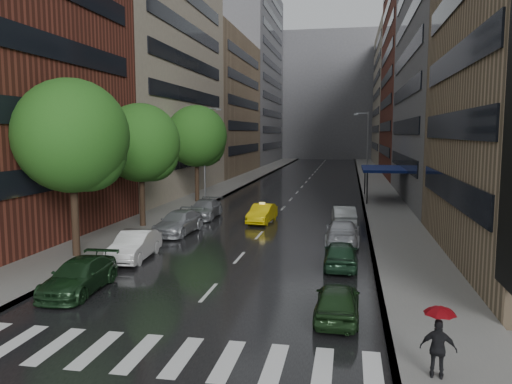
# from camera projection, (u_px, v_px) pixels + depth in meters

# --- Properties ---
(ground) EXTENTS (220.00, 220.00, 0.00)m
(ground) POSITION_uv_depth(u_px,v_px,m) (176.00, 329.00, 17.09)
(ground) COLOR gray
(ground) RESTS_ON ground
(road) EXTENTS (14.00, 140.00, 0.01)m
(road) POSITION_uv_depth(u_px,v_px,m) (305.00, 184.00, 65.89)
(road) COLOR black
(road) RESTS_ON ground
(sidewalk_left) EXTENTS (4.00, 140.00, 0.15)m
(sidewalk_left) POSITION_uv_depth(u_px,v_px,m) (238.00, 182.00, 67.53)
(sidewalk_left) COLOR gray
(sidewalk_left) RESTS_ON ground
(sidewalk_right) EXTENTS (4.00, 140.00, 0.15)m
(sidewalk_right) POSITION_uv_depth(u_px,v_px,m) (375.00, 184.00, 64.24)
(sidewalk_right) COLOR gray
(sidewalk_right) RESTS_ON ground
(crosswalk) EXTENTS (13.15, 2.80, 0.01)m
(crosswalk) POSITION_uv_depth(u_px,v_px,m) (160.00, 355.00, 15.10)
(crosswalk) COLOR silver
(crosswalk) RESTS_ON ground
(buildings_left) EXTENTS (8.00, 108.00, 38.00)m
(buildings_left) POSITION_uv_depth(u_px,v_px,m) (212.00, 71.00, 75.31)
(buildings_left) COLOR maroon
(buildings_left) RESTS_ON ground
(buildings_right) EXTENTS (8.05, 109.10, 36.00)m
(buildings_right) POSITION_uv_depth(u_px,v_px,m) (420.00, 71.00, 67.91)
(buildings_right) COLOR #937A5B
(buildings_right) RESTS_ON ground
(building_far) EXTENTS (40.00, 14.00, 32.00)m
(building_far) POSITION_uv_depth(u_px,v_px,m) (328.00, 97.00, 130.36)
(building_far) COLOR slate
(building_far) RESTS_ON ground
(tree_near) EXTENTS (5.98, 5.98, 9.53)m
(tree_near) POSITION_uv_depth(u_px,v_px,m) (72.00, 136.00, 26.05)
(tree_near) COLOR #382619
(tree_near) RESTS_ON ground
(tree_mid) EXTENTS (5.48, 5.48, 8.74)m
(tree_mid) POSITION_uv_depth(u_px,v_px,m) (141.00, 143.00, 34.69)
(tree_mid) COLOR #382619
(tree_mid) RESTS_ON ground
(tree_far) EXTENTS (5.83, 5.83, 9.29)m
(tree_far) POSITION_uv_depth(u_px,v_px,m) (196.00, 136.00, 47.25)
(tree_far) COLOR #382619
(tree_far) RESTS_ON ground
(taxi) EXTENTS (1.80, 4.31, 1.38)m
(taxi) POSITION_uv_depth(u_px,v_px,m) (262.00, 213.00, 37.28)
(taxi) COLOR yellow
(taxi) RESTS_ON ground
(parked_cars_left) EXTENTS (2.47, 23.60, 1.50)m
(parked_cars_left) POSITION_uv_depth(u_px,v_px,m) (164.00, 230.00, 30.70)
(parked_cars_left) COLOR #163119
(parked_cars_left) RESTS_ON ground
(parked_cars_right) EXTENTS (2.01, 22.83, 1.45)m
(parked_cars_right) POSITION_uv_depth(u_px,v_px,m) (342.00, 240.00, 27.96)
(parked_cars_right) COLOR #183216
(parked_cars_right) RESTS_ON ground
(ped_red_umbrella) EXTENTS (1.00, 0.82, 2.01)m
(ped_red_umbrella) POSITION_uv_depth(u_px,v_px,m) (439.00, 335.00, 13.28)
(ped_red_umbrella) COLOR black
(ped_red_umbrella) RESTS_ON sidewalk_right
(street_lamp_left) EXTENTS (1.74, 0.22, 9.00)m
(street_lamp_left) POSITION_uv_depth(u_px,v_px,m) (205.00, 152.00, 47.20)
(street_lamp_left) COLOR gray
(street_lamp_left) RESTS_ON sidewalk_left
(street_lamp_right) EXTENTS (1.74, 0.22, 9.00)m
(street_lamp_right) POSITION_uv_depth(u_px,v_px,m) (367.00, 148.00, 59.02)
(street_lamp_right) COLOR gray
(street_lamp_right) RESTS_ON sidewalk_right
(awning) EXTENTS (4.00, 8.00, 3.12)m
(awning) POSITION_uv_depth(u_px,v_px,m) (383.00, 169.00, 49.24)
(awning) COLOR navy
(awning) RESTS_ON sidewalk_right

